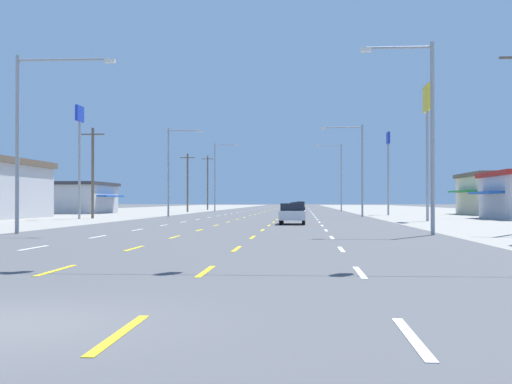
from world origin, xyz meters
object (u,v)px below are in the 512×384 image
streetlight_left_row_0 (29,127)px  sedan_inner_right_nearest (292,213)px  pole_sign_left_row_1 (80,136)px  streetlight_left_row_2 (217,172)px  streetlight_right_row_2 (339,172)px  streetlight_right_row_1 (358,163)px  streetlight_left_row_1 (172,166)px  sedan_inner_right_mid (298,207)px  sedan_inner_right_near (297,209)px  pole_sign_right_row_2 (388,155)px  streetlight_right_row_0 (425,124)px  hatchback_inner_right_midfar (301,205)px  pole_sign_right_row_1 (427,114)px

streetlight_left_row_0 → sedan_inner_right_nearest: bearing=49.6°
pole_sign_left_row_1 → streetlight_left_row_2: streetlight_left_row_2 is taller
sedan_inner_right_nearest → streetlight_right_row_2: bearing=84.1°
streetlight_right_row_1 → streetlight_left_row_1: bearing=180.0°
pole_sign_left_row_1 → streetlight_left_row_2: bearing=82.7°
sedan_inner_right_mid → streetlight_right_row_1: size_ratio=0.47×
sedan_inner_right_near → pole_sign_right_row_2: bearing=3.6°
pole_sign_right_row_2 → streetlight_right_row_2: streetlight_right_row_2 is taller
sedan_inner_right_near → streetlight_right_row_1: streetlight_right_row_1 is taller
sedan_inner_right_mid → pole_sign_left_row_1: 52.27m
streetlight_left_row_0 → streetlight_right_row_0: streetlight_right_row_0 is taller
streetlight_left_row_2 → sedan_inner_right_mid: bearing=-7.8°
pole_sign_right_row_2 → streetlight_left_row_2: streetlight_left_row_2 is taller
streetlight_left_row_0 → streetlight_right_row_1: 43.45m
sedan_inner_right_near → streetlight_left_row_0: streetlight_left_row_0 is taller
streetlight_left_row_1 → streetlight_left_row_2: 38.97m
streetlight_right_row_0 → streetlight_left_row_1: 43.62m
streetlight_left_row_2 → hatchback_inner_right_midfar: bearing=63.7°
streetlight_right_row_0 → streetlight_right_row_2: (-0.07, 77.93, 0.89)m
hatchback_inner_right_midfar → streetlight_left_row_1: streetlight_left_row_1 is taller
pole_sign_right_row_1 → sedan_inner_right_near: bearing=114.2°
sedan_inner_right_nearest → pole_sign_right_row_1: bearing=37.4°
sedan_inner_right_mid → hatchback_inner_right_midfar: size_ratio=1.15×
sedan_inner_right_mid → streetlight_left_row_2: streetlight_left_row_2 is taller
pole_sign_left_row_1 → pole_sign_right_row_2: bearing=33.1°
sedan_inner_right_mid → streetlight_left_row_1: 39.68m
hatchback_inner_right_midfar → streetlight_right_row_0: streetlight_right_row_0 is taller
pole_sign_right_row_2 → streetlight_right_row_0: size_ratio=1.04×
streetlight_right_row_0 → streetlight_left_row_1: streetlight_left_row_1 is taller
sedan_inner_right_near → streetlight_left_row_2: size_ratio=0.41×
pole_sign_right_row_1 → sedan_inner_right_nearest: bearing=-142.6°
pole_sign_right_row_1 → streetlight_left_row_1: (-23.82, 15.69, -3.28)m
pole_sign_right_row_1 → streetlight_left_row_2: bearing=113.6°
hatchback_inner_right_midfar → streetlight_right_row_1: 66.57m
sedan_inner_right_mid → pole_sign_right_row_2: (10.59, -28.46, 6.17)m
streetlight_right_row_1 → pole_sign_right_row_2: bearing=64.4°
sedan_inner_right_nearest → pole_sign_right_row_2: pole_sign_right_row_2 is taller
sedan_inner_right_nearest → sedan_inner_right_mid: same height
sedan_inner_right_near → pole_sign_right_row_2: size_ratio=0.47×
streetlight_right_row_0 → streetlight_left_row_2: bearing=104.1°
sedan_inner_right_near → streetlight_right_row_2: (6.39, 30.90, 5.43)m
sedan_inner_right_mid → pole_sign_right_row_2: size_ratio=0.47×
streetlight_left_row_0 → streetlight_right_row_2: size_ratio=0.82×
sedan_inner_right_mid → streetlight_left_row_0: (-12.83, -76.14, 4.53)m
streetlight_left_row_0 → streetlight_left_row_1: bearing=90.4°
sedan_inner_right_near → pole_sign_left_row_1: pole_sign_left_row_1 is taller
streetlight_left_row_0 → streetlight_right_row_1: (19.23, 38.96, 0.27)m
streetlight_right_row_1 → sedan_inner_right_nearest: bearing=-105.0°
streetlight_left_row_0 → streetlight_right_row_2: bearing=76.1°
hatchback_inner_right_midfar → sedan_inner_right_mid: bearing=-90.6°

